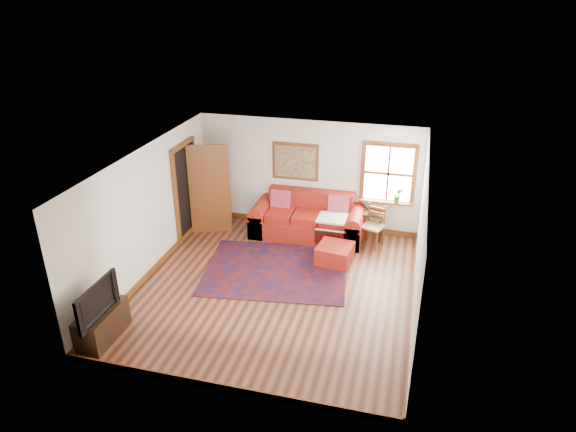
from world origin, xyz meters
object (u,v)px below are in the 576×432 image
(ladder_back_chair, at_px, (374,224))
(media_cabinet, at_px, (102,324))
(side_table, at_px, (371,217))
(red_ottoman, at_px, (335,254))
(red_leather_sofa, at_px, (308,222))

(ladder_back_chair, relative_size, media_cabinet, 0.95)
(side_table, relative_size, ladder_back_chair, 0.72)
(red_ottoman, bearing_deg, side_table, 71.94)
(red_ottoman, xyz_separation_m, side_table, (0.57, 1.23, 0.34))
(red_ottoman, height_order, media_cabinet, media_cabinet)
(red_ottoman, bearing_deg, ladder_back_chair, 62.38)
(red_leather_sofa, bearing_deg, ladder_back_chair, -4.04)
(media_cabinet, bearing_deg, side_table, 50.49)
(media_cabinet, bearing_deg, red_leather_sofa, 61.51)
(media_cabinet, bearing_deg, red_ottoman, 46.22)
(side_table, bearing_deg, media_cabinet, -129.51)
(red_leather_sofa, xyz_separation_m, red_ottoman, (0.79, -1.07, -0.13))
(ladder_back_chair, bearing_deg, red_leather_sofa, 175.96)
(red_ottoman, bearing_deg, red_leather_sofa, 133.42)
(red_ottoman, distance_m, media_cabinet, 4.59)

